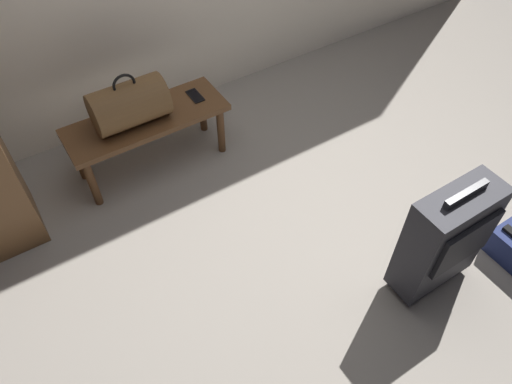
# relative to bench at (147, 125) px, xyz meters

# --- Properties ---
(ground_plane) EXTENTS (6.60, 6.60, 0.00)m
(ground_plane) POSITION_rel_bench_xyz_m (0.60, -1.04, -0.33)
(ground_plane) COLOR gray
(bench) EXTENTS (1.00, 0.36, 0.39)m
(bench) POSITION_rel_bench_xyz_m (0.00, 0.00, 0.00)
(bench) COLOR brown
(bench) RESTS_ON ground
(duffel_bag_brown) EXTENTS (0.44, 0.26, 0.34)m
(duffel_bag_brown) POSITION_rel_bench_xyz_m (-0.08, 0.00, 0.19)
(duffel_bag_brown) COLOR brown
(duffel_bag_brown) RESTS_ON bench
(cell_phone) EXTENTS (0.07, 0.14, 0.01)m
(cell_phone) POSITION_rel_bench_xyz_m (0.35, 0.02, 0.07)
(cell_phone) COLOR black
(cell_phone) RESTS_ON bench
(suitcase_upright_charcoal) EXTENTS (0.46, 0.22, 0.72)m
(suitcase_upright_charcoal) POSITION_rel_bench_xyz_m (0.87, -1.61, 0.03)
(suitcase_upright_charcoal) COLOR black
(suitcase_upright_charcoal) RESTS_ON ground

